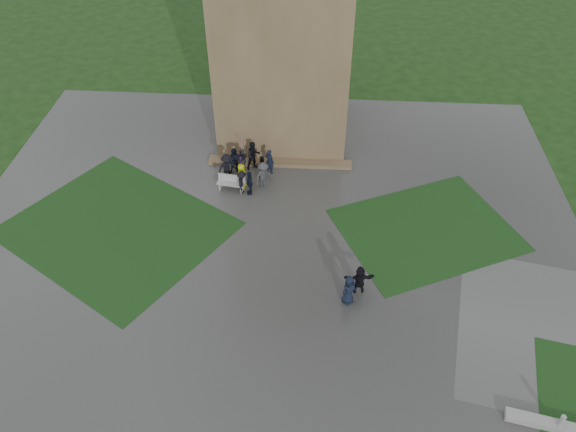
{
  "coord_description": "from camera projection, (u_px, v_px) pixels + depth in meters",
  "views": [
    {
      "loc": [
        2.4,
        -18.06,
        20.89
      ],
      "look_at": [
        0.92,
        4.31,
        1.2
      ],
      "focal_mm": 35.0,
      "sensor_mm": 36.0,
      "label": 1
    }
  ],
  "objects": [
    {
      "name": "bench",
      "position": [
        231.0,
        183.0,
        33.12
      ],
      "size": [
        1.71,
        0.76,
        0.96
      ],
      "rotation": [
        0.0,
        0.0,
        -0.15
      ],
      "color": "#A2A19E",
      "rests_on": "plaza"
    },
    {
      "name": "lawn_inset_right",
      "position": [
        426.0,
        230.0,
        30.76
      ],
      "size": [
        11.12,
        10.15,
        0.01
      ],
      "primitive_type": "cube",
      "rotation": [
        0.0,
        0.0,
        0.44
      ],
      "color": "black",
      "rests_on": "plaza"
    },
    {
      "name": "pedestrian_near",
      "position": [
        360.0,
        280.0,
        26.92
      ],
      "size": [
        1.55,
        0.73,
        1.61
      ],
      "primitive_type": "imported",
      "rotation": [
        0.0,
        0.0,
        3.28
      ],
      "color": "black",
      "rests_on": "plaza"
    },
    {
      "name": "visitor_cluster",
      "position": [
        246.0,
        166.0,
        33.33
      ],
      "size": [
        3.53,
        3.45,
        2.6
      ],
      "color": "black",
      "rests_on": "plaza"
    },
    {
      "name": "ground",
      "position": [
        263.0,
        291.0,
        27.45
      ],
      "size": [
        120.0,
        120.0,
        0.0
      ],
      "primitive_type": "plane",
      "color": "black"
    },
    {
      "name": "lawn_inset_left",
      "position": [
        117.0,
        228.0,
        30.85
      ],
      "size": [
        14.1,
        13.46,
        0.01
      ],
      "primitive_type": "cube",
      "rotation": [
        0.0,
        0.0,
        -0.56
      ],
      "color": "black",
      "rests_on": "plaza"
    },
    {
      "name": "plaza",
      "position": [
        267.0,
        262.0,
        28.94
      ],
      "size": [
        34.0,
        34.0,
        0.02
      ],
      "primitive_type": "cube",
      "color": "#343431",
      "rests_on": "ground"
    },
    {
      "name": "tower_plinth",
      "position": [
        280.0,
        162.0,
        35.31
      ],
      "size": [
        9.0,
        0.8,
        0.22
      ],
      "primitive_type": "cube",
      "color": "brown",
      "rests_on": "plaza"
    },
    {
      "name": "pedestrian_mid",
      "position": [
        349.0,
        290.0,
        26.42
      ],
      "size": [
        0.97,
        0.93,
        1.64
      ],
      "primitive_type": "imported",
      "rotation": [
        0.0,
        0.0,
        0.67
      ],
      "color": "black",
      "rests_on": "plaza"
    }
  ]
}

